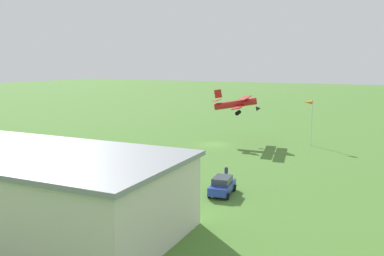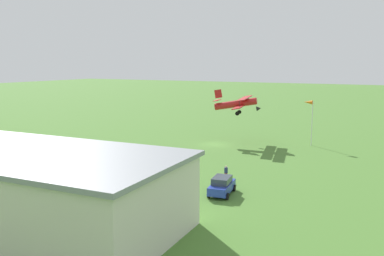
% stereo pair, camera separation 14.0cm
% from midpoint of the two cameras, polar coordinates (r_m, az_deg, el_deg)
% --- Properties ---
extents(ground_plane, '(400.00, 400.00, 0.00)m').
position_cam_midpoint_polar(ground_plane, '(63.69, 3.30, -2.28)').
color(ground_plane, '#47752D').
extents(hangar, '(25.80, 12.75, 5.81)m').
position_cam_midpoint_polar(hangar, '(34.88, -21.92, -7.50)').
color(hangar, beige).
rests_on(hangar, ground_plane).
extents(biplane, '(7.61, 9.33, 3.95)m').
position_cam_midpoint_polar(biplane, '(64.67, 6.39, 3.38)').
color(biplane, '#B21E1E').
extents(car_blue, '(2.44, 4.22, 1.72)m').
position_cam_midpoint_polar(car_blue, '(39.77, 4.24, -7.91)').
color(car_blue, '#23389E').
rests_on(car_blue, ground_plane).
extents(car_yellow, '(2.27, 4.19, 1.61)m').
position_cam_midpoint_polar(car_yellow, '(52.20, -18.99, -4.33)').
color(car_yellow, gold).
rests_on(car_yellow, ground_plane).
extents(person_beside_truck, '(0.43, 0.43, 1.75)m').
position_cam_midpoint_polar(person_beside_truck, '(39.50, -1.09, -8.02)').
color(person_beside_truck, '#3F3F47').
rests_on(person_beside_truck, ground_plane).
extents(person_walking_on_apron, '(0.38, 0.38, 1.70)m').
position_cam_midpoint_polar(person_walking_on_apron, '(48.60, -14.69, -5.09)').
color(person_walking_on_apron, '#72338C').
rests_on(person_walking_on_apron, ground_plane).
extents(person_at_fence_line, '(0.51, 0.51, 1.77)m').
position_cam_midpoint_polar(person_at_fence_line, '(48.97, -6.76, -4.70)').
color(person_at_fence_line, orange).
rests_on(person_at_fence_line, ground_plane).
extents(person_watching_takeoff, '(0.49, 0.49, 1.63)m').
position_cam_midpoint_polar(person_watching_takeoff, '(44.35, 4.80, -6.23)').
color(person_watching_takeoff, '#B23333').
rests_on(person_watching_takeoff, ground_plane).
extents(windsock, '(1.44, 0.76, 6.87)m').
position_cam_midpoint_polar(windsock, '(64.74, 15.89, 2.96)').
color(windsock, silver).
rests_on(windsock, ground_plane).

